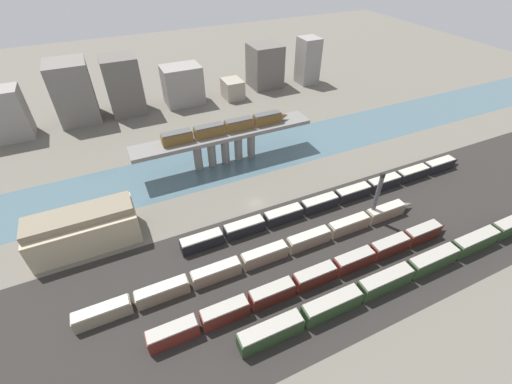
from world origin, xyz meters
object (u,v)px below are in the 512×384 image
Objects in this scene: signal_tower at (376,198)px; train_yard_near at (414,269)px; warehouse_building at (84,229)px; train_yard_mid at (319,275)px; train_yard_far at (270,253)px; train_yard_outer at (341,197)px; train_on_bridge at (228,127)px.

train_yard_near is at bearing -101.02° from signal_tower.
train_yard_near is 3.51× the size of warehouse_building.
signal_tower reaches higher than warehouse_building.
train_yard_mid reaches higher than train_yard_far.
train_on_bridge is at bearing 122.28° from train_yard_outer.
warehouse_building is at bearing 162.02° from signal_tower.
train_on_bridge is 0.45× the size of train_yard_outer.
warehouse_building is at bearing 148.80° from train_yard_far.
train_yard_far is 44.91m from warehouse_building.
signal_tower is (3.27, -9.39, 5.54)m from train_yard_outer.
warehouse_building is (-65.68, 12.98, 3.01)m from train_yard_outer.
train_yard_outer is (20.49, 20.44, -0.24)m from train_yard_mid.
train_yard_mid is at bearing -56.09° from train_yard_far.
train_yard_near reaches higher than train_yard_outer.
train_yard_outer is 11.39m from signal_tower.
train_yard_outer is at bearing -11.18° from warehouse_building.
train_yard_mid is at bearing -36.48° from warehouse_building.
train_yard_outer is 6.21× the size of signal_tower.
train_yard_far is at bearing -159.49° from train_yard_outer.
signal_tower is (23.76, 11.04, 5.30)m from train_yard_mid.
train_yard_mid is 0.87× the size of train_yard_far.
warehouse_building is (-38.33, 23.21, 2.99)m from train_yard_far.
warehouse_building is at bearing 147.91° from train_yard_near.
warehouse_building reaches higher than train_yard_far.
train_yard_outer is 67.01m from warehouse_building.
train_yard_outer is at bearing 44.93° from train_yard_mid.
signal_tower reaches higher than train_yard_far.
train_on_bridge is at bearing 90.23° from train_yard_mid.
train_yard_near is 0.93× the size of train_yard_outer.
train_yard_far reaches higher than train_yard_outer.
train_yard_near is 32.32m from train_yard_far.
signal_tower is at bearing 24.92° from train_yard_mid.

